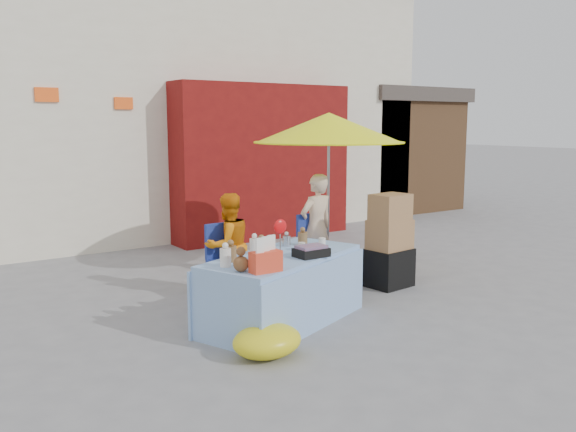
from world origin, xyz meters
TOP-DOWN VIEW (x-y plane):
  - ground at (0.00, 0.00)m, footprint 80.00×80.00m
  - backdrop at (0.52, 7.52)m, footprint 14.00×8.00m
  - market_table at (-0.09, 0.23)m, footprint 1.98×1.43m
  - chair_left at (-0.07, 1.22)m, footprint 0.52×0.51m
  - chair_right at (1.18, 1.22)m, footprint 0.52×0.51m
  - vendor_orange at (-0.07, 1.35)m, footprint 0.61×0.50m
  - vendor_beige at (1.18, 1.35)m, footprint 0.52×0.36m
  - umbrella at (1.48, 1.50)m, footprint 1.90×1.90m
  - box_stack at (1.74, 0.63)m, footprint 0.55×0.47m
  - tarp_bundle at (-0.69, -0.42)m, footprint 0.64×0.52m

SIDE VIEW (x-z plane):
  - ground at x=0.00m, z-range 0.00..0.00m
  - tarp_bundle at x=-0.69m, z-range 0.00..0.28m
  - chair_left at x=-0.07m, z-range -0.17..0.68m
  - chair_right at x=1.18m, z-range -0.17..0.68m
  - market_table at x=-0.09m, z-range -0.19..0.90m
  - box_stack at x=1.74m, z-range -0.04..1.08m
  - vendor_orange at x=-0.07m, z-range 0.00..1.19m
  - vendor_beige at x=1.18m, z-range 0.00..1.34m
  - umbrella at x=1.48m, z-range 0.85..2.94m
  - backdrop at x=0.52m, z-range -0.80..7.00m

